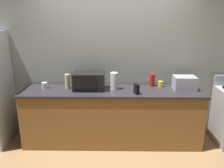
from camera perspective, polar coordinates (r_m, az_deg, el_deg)
name	(u,v)px	position (r m, az deg, el deg)	size (l,w,h in m)	color
ground_plane	(112,155)	(3.60, -0.10, -17.35)	(8.00, 8.00, 0.00)	#A87F51
back_wall	(112,57)	(3.85, 0.09, 6.73)	(6.40, 0.10, 2.70)	#9EA399
counter_run	(112,116)	(3.73, 0.00, -8.12)	(2.84, 0.64, 0.90)	brown
microwave	(89,81)	(3.59, -5.81, 0.77)	(0.48, 0.35, 0.27)	black
toaster_oven	(184,83)	(3.75, 17.71, 0.26)	(0.34, 0.26, 0.21)	#B7BABF
paper_towel_roll	(114,81)	(3.57, 0.53, 0.76)	(0.12, 0.12, 0.27)	white
cordless_phone	(137,89)	(3.40, 6.17, -1.22)	(0.05, 0.11, 0.15)	black
bottle_hot_sauce	(152,80)	(3.81, 10.06, 0.97)	(0.08, 0.08, 0.20)	red
bottle_hand_soap	(67,81)	(3.70, -11.10, 0.69)	(0.08, 0.08, 0.23)	beige
mug_yellow	(160,84)	(3.81, 12.05, 0.01)	(0.08, 0.08, 0.09)	yellow
mug_white	(45,85)	(3.81, -16.53, -0.31)	(0.09, 0.09, 0.09)	white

